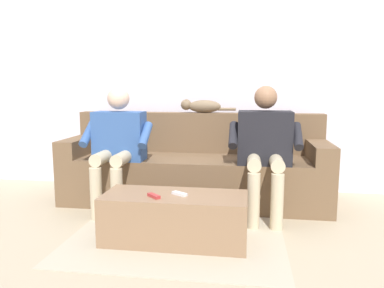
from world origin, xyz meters
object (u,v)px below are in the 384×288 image
at_px(person_right_seated, 117,141).
at_px(coffee_table, 175,218).
at_px(couch, 195,170).
at_px(remote_red, 154,196).
at_px(person_left_seated, 265,142).
at_px(remote_white, 179,194).
at_px(cat_on_backrest, 201,106).

bearing_deg(person_right_seated, coffee_table, 135.62).
relative_size(couch, remote_red, 21.59).
relative_size(coffee_table, person_left_seated, 0.92).
relative_size(remote_white, remote_red, 1.02).
height_order(person_right_seated, cat_on_backrest, person_right_seated).
height_order(couch, coffee_table, couch).
relative_size(coffee_table, cat_on_backrest, 1.82).
xyz_separation_m(remote_white, remote_red, (0.16, 0.08, 0.00)).
bearing_deg(cat_on_backrest, couch, 82.58).
distance_m(cat_on_backrest, remote_red, 1.46).
height_order(couch, person_left_seated, person_left_seated).
distance_m(person_left_seated, remote_red, 1.12).
height_order(person_left_seated, person_right_seated, person_left_seated).
bearing_deg(person_right_seated, couch, -149.82).
xyz_separation_m(person_right_seated, cat_on_backrest, (-0.68, -0.62, 0.29)).
xyz_separation_m(coffee_table, remote_red, (0.13, 0.09, 0.18)).
height_order(coffee_table, remote_white, remote_white).
relative_size(couch, coffee_table, 2.44).
bearing_deg(coffee_table, person_right_seated, -44.38).
bearing_deg(person_right_seated, remote_white, 136.79).
xyz_separation_m(coffee_table, cat_on_backrest, (-0.03, -1.25, 0.74)).
bearing_deg(person_left_seated, person_right_seated, 1.70).
bearing_deg(person_right_seated, person_left_seated, -178.30).
distance_m(person_left_seated, remote_white, 0.96).
xyz_separation_m(couch, remote_white, (-0.04, 1.02, 0.05)).
xyz_separation_m(cat_on_backrest, remote_red, (0.16, 1.34, -0.56)).
height_order(couch, cat_on_backrest, cat_on_backrest).
distance_m(cat_on_backrest, remote_white, 1.38).
bearing_deg(remote_red, person_left_seated, 87.37).
bearing_deg(remote_red, coffee_table, 77.75).
relative_size(person_right_seated, remote_red, 9.55).
bearing_deg(remote_red, remote_white, 69.36).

